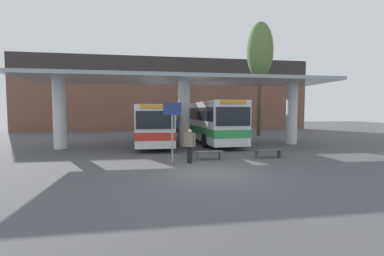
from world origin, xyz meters
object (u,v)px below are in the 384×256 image
parked_car_street (189,123)px  transit_bus_left_bay (156,122)px  waiting_bench_near_pillar (209,153)px  info_sign_platform (172,120)px  poplar_tree_behind_left (260,52)px  pedestrian_waiting (190,142)px  transit_bus_center_bay (207,120)px  waiting_bench_mid_platform (268,152)px

parked_car_street → transit_bus_left_bay: bearing=-114.9°
waiting_bench_near_pillar → parked_car_street: (1.60, 18.79, 0.73)m
transit_bus_left_bay → waiting_bench_near_pillar: size_ratio=7.69×
info_sign_platform → poplar_tree_behind_left: poplar_tree_behind_left is taller
pedestrian_waiting → parked_car_street: parked_car_street is taller
info_sign_platform → parked_car_street: (3.62, 19.29, -1.09)m
transit_bus_left_bay → pedestrian_waiting: 8.93m
transit_bus_center_bay → waiting_bench_near_pillar: size_ratio=8.24×
waiting_bench_near_pillar → waiting_bench_mid_platform: size_ratio=0.92×
transit_bus_center_bay → info_sign_platform: transit_bus_center_bay is taller
waiting_bench_mid_platform → info_sign_platform: size_ratio=0.55×
transit_bus_center_bay → pedestrian_waiting: 9.73m
poplar_tree_behind_left → parked_car_street: poplar_tree_behind_left is taller
waiting_bench_mid_platform → info_sign_platform: bearing=-174.7°
waiting_bench_near_pillar → info_sign_platform: (-2.02, -0.50, 1.82)m
waiting_bench_mid_platform → parked_car_street: bearing=95.4°
waiting_bench_near_pillar → parked_car_street: 18.87m
pedestrian_waiting → parked_car_street: 19.77m
pedestrian_waiting → parked_car_street: size_ratio=0.37×
transit_bus_center_bay → poplar_tree_behind_left: 10.39m
transit_bus_left_bay → waiting_bench_mid_platform: bearing=128.7°
transit_bus_left_bay → waiting_bench_mid_platform: 10.12m
waiting_bench_near_pillar → parked_car_street: size_ratio=0.33×
waiting_bench_near_pillar → pedestrian_waiting: bearing=-146.4°
transit_bus_left_bay → transit_bus_center_bay: 4.47m
poplar_tree_behind_left → parked_car_street: bearing=137.1°
transit_bus_left_bay → poplar_tree_behind_left: poplar_tree_behind_left is taller
transit_bus_center_bay → waiting_bench_near_pillar: transit_bus_center_bay is taller
info_sign_platform → poplar_tree_behind_left: size_ratio=0.25×
waiting_bench_mid_platform → waiting_bench_near_pillar: bearing=-180.0°
waiting_bench_mid_platform → info_sign_platform: info_sign_platform is taller
transit_bus_left_bay → waiting_bench_near_pillar: bearing=110.0°
info_sign_platform → parked_car_street: info_sign_platform is taller
transit_bus_center_bay → parked_car_street: (-0.17, 10.34, -0.78)m
waiting_bench_near_pillar → poplar_tree_behind_left: bearing=56.6°
transit_bus_center_bay → pedestrian_waiting: bearing=69.5°
waiting_bench_mid_platform → parked_car_street: (-1.78, 18.79, 0.73)m
waiting_bench_near_pillar → poplar_tree_behind_left: poplar_tree_behind_left is taller
transit_bus_left_bay → parked_car_street: 11.63m
pedestrian_waiting → info_sign_platform: bearing=-161.6°
parked_car_street → poplar_tree_behind_left: bearing=-46.1°
transit_bus_left_bay → waiting_bench_near_pillar: transit_bus_left_bay is taller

